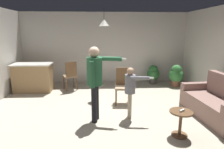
# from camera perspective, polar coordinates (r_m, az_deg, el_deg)

# --- Properties ---
(ground) EXTENTS (7.68, 7.68, 0.00)m
(ground) POSITION_cam_1_polar(r_m,az_deg,el_deg) (4.80, -1.12, -12.01)
(ground) COLOR #B2A893
(wall_back) EXTENTS (6.40, 0.10, 2.70)m
(wall_back) POSITION_cam_1_polar(r_m,az_deg,el_deg) (7.58, -2.10, 7.87)
(wall_back) COLOR beige
(wall_back) RESTS_ON ground
(couch_floral) EXTENTS (0.98, 1.86, 1.00)m
(couch_floral) POSITION_cam_1_polar(r_m,az_deg,el_deg) (5.22, 28.79, -7.64)
(couch_floral) COLOR #8C6B60
(couch_floral) RESTS_ON ground
(kitchen_counter) EXTENTS (1.26, 0.66, 0.95)m
(kitchen_counter) POSITION_cam_1_polar(r_m,az_deg,el_deg) (6.98, -22.36, -0.82)
(kitchen_counter) COLOR #99754C
(kitchen_counter) RESTS_ON ground
(side_table_by_couch) EXTENTS (0.44, 0.44, 0.52)m
(side_table_by_couch) POSITION_cam_1_polar(r_m,az_deg,el_deg) (4.04, 19.68, -12.72)
(side_table_by_couch) COLOR brown
(side_table_by_couch) RESTS_ON ground
(person_adult) EXTENTS (0.87, 0.48, 1.69)m
(person_adult) POSITION_cam_1_polar(r_m,az_deg,el_deg) (4.21, -4.99, -0.49)
(person_adult) COLOR black
(person_adult) RESTS_ON ground
(person_child) EXTENTS (0.61, 0.39, 1.21)m
(person_child) POSITION_cam_1_polar(r_m,az_deg,el_deg) (4.44, 5.52, -3.77)
(person_child) COLOR tan
(person_child) RESTS_ON ground
(dining_chair_by_counter) EXTENTS (0.56, 0.56, 1.00)m
(dining_chair_by_counter) POSITION_cam_1_polar(r_m,az_deg,el_deg) (6.72, -12.25, -0.03)
(dining_chair_by_counter) COLOR brown
(dining_chair_by_counter) RESTS_ON ground
(dining_chair_near_wall) EXTENTS (0.46, 0.46, 1.00)m
(dining_chair_near_wall) POSITION_cam_1_polar(r_m,az_deg,el_deg) (5.41, 3.18, -2.94)
(dining_chair_near_wall) COLOR brown
(dining_chair_near_wall) RESTS_ON ground
(potted_plant_corner) EXTENTS (0.52, 0.52, 0.80)m
(potted_plant_corner) POSITION_cam_1_polar(r_m,az_deg,el_deg) (7.42, 18.49, -0.03)
(potted_plant_corner) COLOR brown
(potted_plant_corner) RESTS_ON ground
(potted_plant_by_wall) EXTENTS (0.48, 0.48, 0.73)m
(potted_plant_by_wall) POSITION_cam_1_polar(r_m,az_deg,el_deg) (7.56, 12.12, 0.29)
(potted_plant_by_wall) COLOR #4C4742
(potted_plant_by_wall) RESTS_ON ground
(spare_remote_on_table) EXTENTS (0.13, 0.10, 0.04)m
(spare_remote_on_table) POSITION_cam_1_polar(r_m,az_deg,el_deg) (3.96, 20.11, -9.99)
(spare_remote_on_table) COLOR white
(spare_remote_on_table) RESTS_ON side_table_by_couch
(ceiling_light_pendant) EXTENTS (0.32, 0.32, 0.55)m
(ceiling_light_pendant) POSITION_cam_1_polar(r_m,az_deg,el_deg) (5.95, -2.38, 15.13)
(ceiling_light_pendant) COLOR silver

